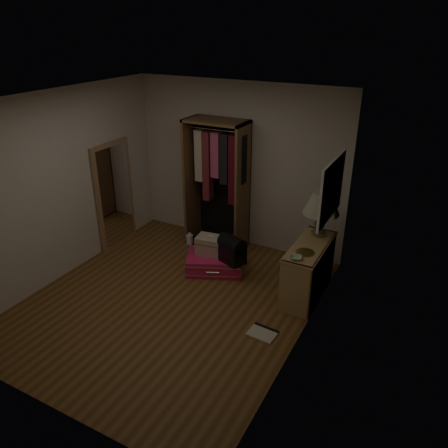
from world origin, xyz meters
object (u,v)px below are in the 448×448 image
at_px(open_wardrobe, 219,174).
at_px(pink_suitcase, 214,262).
at_px(white_jug, 190,239).
at_px(train_case, 210,245).
at_px(black_bag, 232,249).
at_px(floor_mirror, 115,195).
at_px(console_bookshelf, 309,268).
at_px(table_lamp, 322,204).

xyz_separation_m(open_wardrobe, pink_suitcase, (0.35, -0.80, -1.08)).
bearing_deg(white_jug, pink_suitcase, -34.84).
xyz_separation_m(train_case, black_bag, (0.39, -0.06, 0.07)).
relative_size(floor_mirror, train_case, 3.88).
xyz_separation_m(black_bag, white_jug, (-1.08, 0.59, -0.37)).
height_order(console_bookshelf, pink_suitcase, console_bookshelf).
xyz_separation_m(open_wardrobe, floor_mirror, (-1.48, -0.77, -0.36)).
distance_m(console_bookshelf, black_bag, 1.10).
distance_m(floor_mirror, white_jug, 1.40).
relative_size(train_case, white_jug, 2.23).
distance_m(floor_mirror, train_case, 1.82).
height_order(console_bookshelf, table_lamp, table_lamp).
distance_m(floor_mirror, pink_suitcase, 1.97).
relative_size(console_bookshelf, floor_mirror, 0.66).
distance_m(open_wardrobe, white_jug, 1.23).
distance_m(console_bookshelf, pink_suitcase, 1.43).
bearing_deg(black_bag, table_lamp, 43.37).
bearing_deg(white_jug, black_bag, -28.37).
bearing_deg(console_bookshelf, floor_mirror, -179.27).
height_order(open_wardrobe, train_case, open_wardrobe).
bearing_deg(console_bookshelf, pink_suitcase, -177.22).
distance_m(pink_suitcase, black_bag, 0.46).
distance_m(train_case, white_jug, 0.92).
distance_m(table_lamp, white_jug, 2.45).
relative_size(console_bookshelf, open_wardrobe, 0.55).
bearing_deg(table_lamp, console_bookshelf, -91.18).
bearing_deg(table_lamp, pink_suitcase, -164.92).
height_order(console_bookshelf, open_wardrobe, open_wardrobe).
bearing_deg(white_jug, open_wardrobe, 32.47).
bearing_deg(train_case, console_bookshelf, -5.12).
bearing_deg(train_case, black_bag, -16.50).
bearing_deg(train_case, floor_mirror, 172.15).
height_order(pink_suitcase, black_bag, black_bag).
bearing_deg(white_jug, console_bookshelf, -12.10).
bearing_deg(white_jug, table_lamp, -4.03).
bearing_deg(open_wardrobe, black_bag, -51.90).
distance_m(open_wardrobe, floor_mirror, 1.71).
distance_m(open_wardrobe, train_case, 1.17).
relative_size(table_lamp, white_jug, 3.09).
height_order(pink_suitcase, white_jug, pink_suitcase).
distance_m(console_bookshelf, floor_mirror, 3.27).
distance_m(pink_suitcase, white_jug, 0.94).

